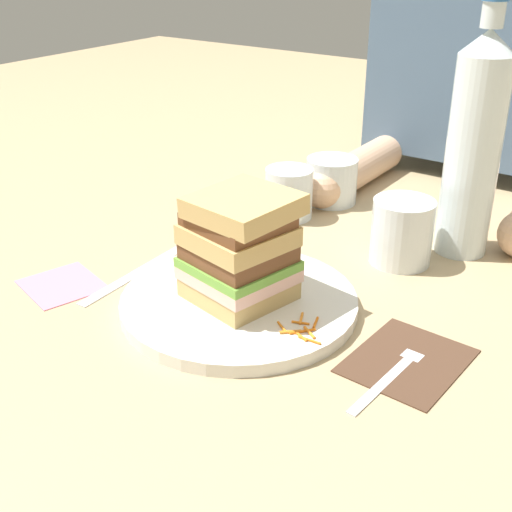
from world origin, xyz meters
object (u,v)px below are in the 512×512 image
at_px(empty_tumbler_0, 332,181).
at_px(fork, 398,367).
at_px(water_bottle, 474,144).
at_px(empty_tumbler_1, 289,193).
at_px(juice_glass, 402,235).
at_px(diner_across, 500,17).
at_px(napkin_dark, 409,359).
at_px(main_plate, 241,303).
at_px(sandwich, 241,249).
at_px(napkin_pink, 62,284).
at_px(knife, 135,273).

bearing_deg(empty_tumbler_0, fork, -52.22).
relative_size(water_bottle, empty_tumbler_1, 4.38).
bearing_deg(empty_tumbler_1, water_bottle, 7.65).
bearing_deg(juice_glass, fork, -65.94).
bearing_deg(diner_across, empty_tumbler_1, -116.73).
relative_size(water_bottle, diner_across, 0.58).
bearing_deg(napkin_dark, main_plate, -175.77).
bearing_deg(fork, water_bottle, 99.02).
height_order(sandwich, napkin_pink, sandwich).
xyz_separation_m(knife, empty_tumbler_0, (0.08, 0.36, 0.03)).
bearing_deg(knife, empty_tumbler_0, 77.72).
bearing_deg(fork, sandwich, 177.78).
distance_m(napkin_dark, napkin_pink, 0.42).
distance_m(sandwich, juice_glass, 0.24).
bearing_deg(main_plate, empty_tumbler_1, 111.39).
height_order(napkin_dark, water_bottle, water_bottle).
height_order(knife, empty_tumbler_1, empty_tumbler_1).
xyz_separation_m(napkin_dark, water_bottle, (-0.05, 0.28, 0.15)).
bearing_deg(main_plate, napkin_dark, 4.23).
distance_m(sandwich, empty_tumbler_0, 0.36).
height_order(sandwich, knife, sandwich).
distance_m(fork, water_bottle, 0.34).
distance_m(fork, empty_tumbler_1, 0.40).
relative_size(main_plate, empty_tumbler_0, 3.39).
bearing_deg(diner_across, napkin_dark, -77.53).
distance_m(sandwich, fork, 0.21).
bearing_deg(main_plate, fork, -2.20).
relative_size(fork, water_bottle, 0.51).
relative_size(sandwich, juice_glass, 1.49).
height_order(knife, napkin_pink, same).
height_order(fork, empty_tumbler_0, empty_tumbler_0).
bearing_deg(water_bottle, diner_across, 104.66).
bearing_deg(napkin_dark, fork, -94.06).
xyz_separation_m(main_plate, juice_glass, (0.10, 0.22, 0.03)).
height_order(empty_tumbler_0, diner_across, diner_across).
xyz_separation_m(main_plate, diner_across, (0.07, 0.60, 0.26)).
bearing_deg(water_bottle, empty_tumbler_1, -172.35).
bearing_deg(juice_glass, sandwich, -114.09).
bearing_deg(fork, napkin_dark, 85.94).
xyz_separation_m(sandwich, fork, (0.20, -0.01, -0.07)).
bearing_deg(empty_tumbler_0, diner_across, 59.21).
distance_m(knife, napkin_pink, 0.09).
bearing_deg(sandwich, empty_tumbler_1, 111.57).
bearing_deg(diner_across, knife, -110.47).
bearing_deg(empty_tumbler_1, fork, -41.89).
height_order(empty_tumbler_1, diner_across, diner_across).
relative_size(knife, water_bottle, 0.61).
bearing_deg(water_bottle, napkin_pink, -133.92).
distance_m(sandwich, napkin_pink, 0.24).
bearing_deg(empty_tumbler_1, diner_across, 63.27).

